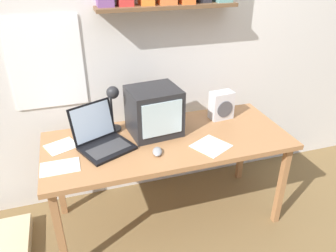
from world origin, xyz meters
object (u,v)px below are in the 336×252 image
at_px(laptop, 101,137).
at_px(floor_cushion, 0,244).
at_px(crt_monitor, 154,111).
at_px(loose_paper_near_monitor, 60,167).
at_px(desk_lamp, 113,102).
at_px(juice_glass, 82,132).
at_px(loose_paper_near_laptop, 211,146).
at_px(space_heater, 221,105).
at_px(corner_desk, 168,146).
at_px(open_notebook, 61,146).
at_px(computer_mouse, 157,151).

xyz_separation_m(laptop, floor_cushion, (-0.78, 0.00, -0.74)).
bearing_deg(floor_cushion, crt_monitor, 3.54).
bearing_deg(loose_paper_near_monitor, desk_lamp, 40.81).
distance_m(laptop, floor_cushion, 1.07).
bearing_deg(juice_glass, crt_monitor, -5.32).
height_order(crt_monitor, loose_paper_near_laptop, crt_monitor).
bearing_deg(space_heater, desk_lamp, 172.88).
bearing_deg(space_heater, juice_glass, 175.46).
distance_m(juice_glass, loose_paper_near_monitor, 0.34).
xyz_separation_m(crt_monitor, loose_paper_near_laptop, (0.31, -0.30, -0.16)).
relative_size(corner_desk, open_notebook, 7.11).
xyz_separation_m(desk_lamp, space_heater, (0.82, -0.02, -0.13)).
xyz_separation_m(space_heater, loose_paper_near_laptop, (-0.24, -0.36, -0.10)).
relative_size(corner_desk, loose_paper_near_laptop, 5.89).
xyz_separation_m(loose_paper_near_laptop, loose_paper_near_monitor, (-0.97, 0.05, -0.00)).
distance_m(desk_lamp, loose_paper_near_laptop, 0.73).
bearing_deg(corner_desk, floor_cushion, 177.70).
relative_size(juice_glass, loose_paper_near_laptop, 0.48).
bearing_deg(open_notebook, loose_paper_near_monitor, -93.41).
bearing_deg(crt_monitor, loose_paper_near_laptop, -50.42).
height_order(corner_desk, floor_cushion, corner_desk).
xyz_separation_m(desk_lamp, juice_glass, (-0.23, -0.04, -0.17)).
distance_m(corner_desk, laptop, 0.47).
bearing_deg(corner_desk, juice_glass, 163.45).
xyz_separation_m(corner_desk, loose_paper_near_monitor, (-0.72, -0.13, 0.06)).
distance_m(desk_lamp, open_notebook, 0.45).
height_order(crt_monitor, floor_cushion, crt_monitor).
height_order(crt_monitor, open_notebook, crt_monitor).
xyz_separation_m(corner_desk, laptop, (-0.45, 0.05, 0.13)).
xyz_separation_m(desk_lamp, open_notebook, (-0.38, -0.09, -0.23)).
xyz_separation_m(space_heater, open_notebook, (-1.20, -0.07, -0.10)).
height_order(desk_lamp, juice_glass, desk_lamp).
distance_m(laptop, loose_paper_near_monitor, 0.33).
height_order(computer_mouse, open_notebook, computer_mouse).
bearing_deg(space_heater, laptop, -177.18).
distance_m(juice_glass, space_heater, 1.05).
height_order(juice_glass, space_heater, space_heater).
relative_size(desk_lamp, floor_cushion, 0.87).
bearing_deg(desk_lamp, space_heater, -13.88).
bearing_deg(crt_monitor, floor_cushion, 177.58).
bearing_deg(computer_mouse, corner_desk, 52.53).
bearing_deg(loose_paper_near_laptop, desk_lamp, 145.97).
height_order(juice_glass, loose_paper_near_laptop, juice_glass).
relative_size(crt_monitor, juice_glass, 2.69).
distance_m(corner_desk, crt_monitor, 0.26).
height_order(crt_monitor, desk_lamp, desk_lamp).
xyz_separation_m(juice_glass, computer_mouse, (0.44, -0.33, -0.05)).
relative_size(laptop, loose_paper_near_laptop, 1.46).
relative_size(loose_paper_near_laptop, floor_cushion, 0.70).
bearing_deg(loose_paper_near_laptop, laptop, 161.72).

